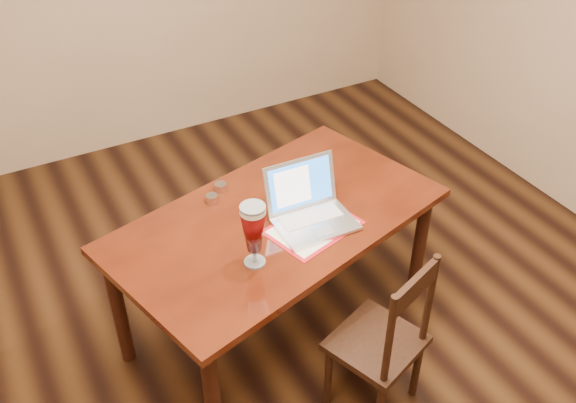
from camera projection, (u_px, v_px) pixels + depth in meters
ground at (294, 363)px, 3.26m from camera, size 5.00×5.00×0.00m
room_shell at (297, 31)px, 2.21m from camera, size 4.51×5.01×2.71m
dining_table at (277, 231)px, 3.07m from camera, size 1.75×1.27×1.04m
dining_chair at (383, 342)px, 2.84m from camera, size 0.48×0.47×0.89m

